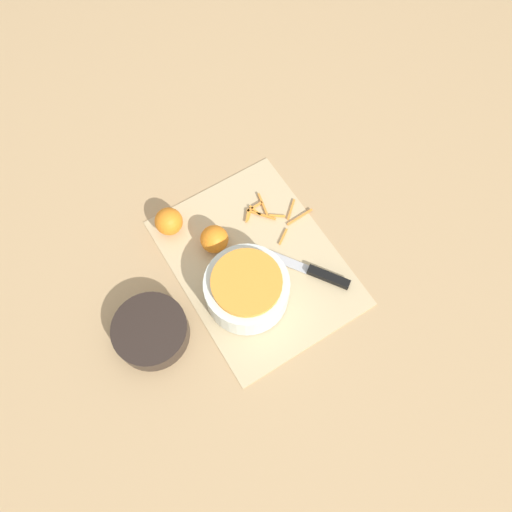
{
  "coord_description": "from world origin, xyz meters",
  "views": [
    {
      "loc": [
        -0.39,
        0.24,
        1.08
      ],
      "look_at": [
        0.0,
        0.0,
        0.04
      ],
      "focal_mm": 35.0,
      "sensor_mm": 36.0,
      "label": 1
    }
  ],
  "objects_px": {
    "orange_right": "(169,221)",
    "orange_left": "(214,239)",
    "knife": "(318,273)",
    "bowl_speckled": "(247,289)",
    "bowl_dark": "(151,331)"
  },
  "relations": [
    {
      "from": "bowl_speckled",
      "to": "orange_right",
      "type": "relative_size",
      "value": 2.82
    },
    {
      "from": "orange_left",
      "to": "orange_right",
      "type": "distance_m",
      "value": 0.12
    },
    {
      "from": "knife",
      "to": "orange_left",
      "type": "height_order",
      "value": "orange_left"
    },
    {
      "from": "knife",
      "to": "orange_left",
      "type": "bearing_deg",
      "value": 6.59
    },
    {
      "from": "bowl_speckled",
      "to": "orange_right",
      "type": "distance_m",
      "value": 0.25
    },
    {
      "from": "orange_left",
      "to": "bowl_dark",
      "type": "bearing_deg",
      "value": 116.87
    },
    {
      "from": "knife",
      "to": "orange_left",
      "type": "distance_m",
      "value": 0.25
    },
    {
      "from": "bowl_speckled",
      "to": "bowl_dark",
      "type": "height_order",
      "value": "bowl_speckled"
    },
    {
      "from": "knife",
      "to": "orange_right",
      "type": "xyz_separation_m",
      "value": [
        0.29,
        0.23,
        0.03
      ]
    },
    {
      "from": "orange_right",
      "to": "orange_left",
      "type": "bearing_deg",
      "value": -144.89
    },
    {
      "from": "bowl_dark",
      "to": "knife",
      "type": "bearing_deg",
      "value": -100.86
    },
    {
      "from": "bowl_speckled",
      "to": "bowl_dark",
      "type": "xyz_separation_m",
      "value": [
        0.03,
        0.22,
        -0.02
      ]
    },
    {
      "from": "orange_left",
      "to": "bowl_speckled",
      "type": "bearing_deg",
      "value": 179.24
    },
    {
      "from": "orange_left",
      "to": "orange_right",
      "type": "relative_size",
      "value": 0.99
    },
    {
      "from": "bowl_dark",
      "to": "orange_right",
      "type": "distance_m",
      "value": 0.26
    }
  ]
}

